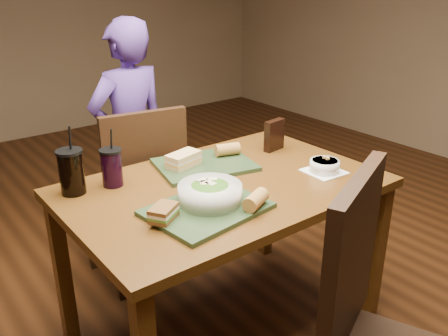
{
  "coord_description": "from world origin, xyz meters",
  "views": [
    {
      "loc": [
        -1.1,
        -1.43,
        1.56
      ],
      "look_at": [
        0.0,
        0.0,
        0.82
      ],
      "focal_mm": 38.0,
      "sensor_mm": 36.0,
      "label": 1
    }
  ],
  "objects": [
    {
      "name": "ground",
      "position": [
        0.0,
        0.0,
        0.0
      ],
      "size": [
        6.0,
        6.0,
        0.0
      ],
      "primitive_type": "plane",
      "color": "#381C0B",
      "rests_on": "ground"
    },
    {
      "name": "dining_table",
      "position": [
        0.0,
        0.0,
        0.66
      ],
      "size": [
        1.3,
        0.85,
        0.75
      ],
      "color": "#502F10",
      "rests_on": "ground"
    },
    {
      "name": "chair_near",
      "position": [
        -0.08,
        -0.83,
        0.58
      ],
      "size": [
        0.59,
        0.61,
        1.05
      ],
      "color": "black",
      "rests_on": "ground"
    },
    {
      "name": "chair_far",
      "position": [
        -0.1,
        0.59,
        0.54
      ],
      "size": [
        0.48,
        0.48,
        0.97
      ],
      "color": "black",
      "rests_on": "ground"
    },
    {
      "name": "diner",
      "position": [
        0.06,
        0.98,
        0.68
      ],
      "size": [
        0.52,
        0.37,
        1.36
      ],
      "primitive_type": "imported",
      "rotation": [
        0.0,
        0.0,
        3.24
      ],
      "color": "#462B78",
      "rests_on": "ground"
    },
    {
      "name": "tray_near",
      "position": [
        -0.2,
        -0.16,
        0.76
      ],
      "size": [
        0.46,
        0.37,
        0.02
      ],
      "primitive_type": "cube",
      "rotation": [
        0.0,
        0.0,
        0.12
      ],
      "color": "#25371D",
      "rests_on": "dining_table"
    },
    {
      "name": "tray_far",
      "position": [
        0.05,
        0.2,
        0.76
      ],
      "size": [
        0.48,
        0.4,
        0.02
      ],
      "primitive_type": "cube",
      "rotation": [
        0.0,
        0.0,
        -0.22
      ],
      "color": "#25371D",
      "rests_on": "dining_table"
    },
    {
      "name": "salad_bowl",
      "position": [
        -0.17,
        -0.13,
        0.81
      ],
      "size": [
        0.24,
        0.24,
        0.08
      ],
      "color": "silver",
      "rests_on": "tray_near"
    },
    {
      "name": "soup_bowl",
      "position": [
        0.43,
        -0.17,
        0.78
      ],
      "size": [
        0.17,
        0.17,
        0.06
      ],
      "color": "white",
      "rests_on": "dining_table"
    },
    {
      "name": "sandwich_near",
      "position": [
        -0.38,
        -0.14,
        0.79
      ],
      "size": [
        0.13,
        0.12,
        0.05
      ],
      "color": "#593819",
      "rests_on": "tray_near"
    },
    {
      "name": "sandwich_far",
      "position": [
        -0.05,
        0.23,
        0.8
      ],
      "size": [
        0.17,
        0.12,
        0.06
      ],
      "color": "tan",
      "rests_on": "tray_far"
    },
    {
      "name": "baguette_near",
      "position": [
        -0.06,
        -0.27,
        0.8
      ],
      "size": [
        0.13,
        0.1,
        0.06
      ],
      "primitive_type": "cylinder",
      "rotation": [
        0.0,
        1.57,
        0.42
      ],
      "color": "#AD7533",
      "rests_on": "tray_near"
    },
    {
      "name": "baguette_far",
      "position": [
        0.19,
        0.22,
        0.8
      ],
      "size": [
        0.13,
        0.09,
        0.06
      ],
      "primitive_type": "cylinder",
      "rotation": [
        0.0,
        1.57,
        -0.29
      ],
      "color": "#AD7533",
      "rests_on": "tray_far"
    },
    {
      "name": "cup_cola",
      "position": [
        -0.53,
        0.29,
        0.84
      ],
      "size": [
        0.1,
        0.1,
        0.28
      ],
      "color": "black",
      "rests_on": "dining_table"
    },
    {
      "name": "cup_berry",
      "position": [
        -0.37,
        0.27,
        0.83
      ],
      "size": [
        0.09,
        0.09,
        0.24
      ],
      "color": "black",
      "rests_on": "dining_table"
    },
    {
      "name": "chip_bag",
      "position": [
        0.45,
        0.18,
        0.83
      ],
      "size": [
        0.12,
        0.05,
        0.15
      ],
      "primitive_type": "cube",
      "rotation": [
        0.0,
        0.0,
        0.14
      ],
      "color": "black",
      "rests_on": "dining_table"
    }
  ]
}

